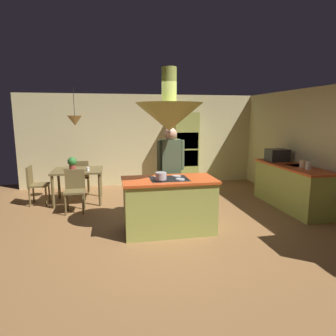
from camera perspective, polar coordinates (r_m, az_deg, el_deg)
ground at (r=5.41m, az=-0.23°, el=-11.28°), size 8.16×8.16×0.00m
wall_back at (r=8.47m, az=-4.66°, el=5.39°), size 6.80×0.10×2.55m
wall_right at (r=6.83m, az=26.95°, el=3.17°), size 0.10×7.20×2.55m
kitchen_island at (r=5.07m, az=0.20°, el=-7.16°), size 1.57×0.81×0.95m
counter_run_right at (r=6.88m, az=22.72°, el=-3.25°), size 0.73×2.08×0.93m
oven_tower at (r=8.30m, az=3.27°, el=3.59°), size 0.66×0.62×2.05m
dining_table at (r=7.01m, az=-17.06°, el=-1.10°), size 1.10×0.91×0.76m
person_at_island at (r=5.61m, az=0.51°, el=0.28°), size 0.53×0.23×1.75m
range_hood at (r=4.84m, az=0.21°, el=10.19°), size 1.10×1.10×1.00m
pendant_light_over_table at (r=6.88m, az=-17.58°, el=8.75°), size 0.32×0.32×0.82m
chair_facing_island at (r=6.38m, az=-17.59°, el=-3.65°), size 0.40×0.40×0.87m
chair_by_back_wall at (r=7.70m, az=-16.50°, el=-1.29°), size 0.40×0.40×0.87m
chair_at_corner at (r=7.20m, az=-24.35°, el=-2.56°), size 0.40×0.40×0.87m
potted_plant_on_table at (r=6.91m, az=-18.04°, el=0.94°), size 0.20×0.20×0.30m
cup_on_table at (r=6.74m, az=-15.26°, el=-0.21°), size 0.07×0.07×0.09m
canister_flour at (r=6.37m, az=25.55°, el=0.40°), size 0.11×0.11×0.16m
canister_sugar at (r=6.52m, az=24.62°, el=0.69°), size 0.12×0.12×0.16m
microwave_on_counter at (r=7.28m, az=20.37°, el=2.35°), size 0.46×0.36×0.28m
cooking_pot_on_cooktop at (r=4.78m, az=-1.37°, el=-1.56°), size 0.18×0.18×0.12m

